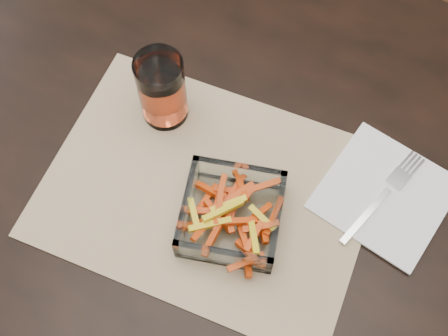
{
  "coord_description": "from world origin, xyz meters",
  "views": [
    {
      "loc": [
        0.18,
        -0.31,
        1.48
      ],
      "look_at": [
        0.02,
        -0.02,
        0.78
      ],
      "focal_mm": 45.0,
      "sensor_mm": 36.0,
      "label": 1
    }
  ],
  "objects": [
    {
      "name": "tumbler",
      "position": [
        -0.11,
        0.04,
        0.81
      ],
      "size": [
        0.07,
        0.07,
        0.12
      ],
      "color": "white",
      "rests_on": "placemat"
    },
    {
      "name": "placemat",
      "position": [
        0.01,
        -0.05,
        0.75
      ],
      "size": [
        0.49,
        0.38,
        0.0
      ],
      "primitive_type": "cube",
      "rotation": [
        0.0,
        0.0,
        0.12
      ],
      "color": "tan",
      "rests_on": "dining_table"
    },
    {
      "name": "napkin",
      "position": [
        0.23,
        0.07,
        0.76
      ],
      "size": [
        0.19,
        0.19,
        0.0
      ],
      "primitive_type": "cube",
      "rotation": [
        0.0,
        0.0,
        -0.12
      ],
      "color": "white",
      "rests_on": "placemat"
    },
    {
      "name": "fork",
      "position": [
        0.23,
        0.07,
        0.76
      ],
      "size": [
        0.06,
        0.18,
        0.0
      ],
      "rotation": [
        0.0,
        0.0,
        -0.25
      ],
      "color": "silver",
      "rests_on": "napkin"
    },
    {
      "name": "glass_bowl",
      "position": [
        0.06,
        -0.07,
        0.77
      ],
      "size": [
        0.16,
        0.16,
        0.05
      ],
      "rotation": [
        0.0,
        0.0,
        0.31
      ],
      "color": "white",
      "rests_on": "placemat"
    },
    {
      "name": "dining_table",
      "position": [
        0.0,
        0.0,
        0.66
      ],
      "size": [
        1.6,
        0.9,
        0.75
      ],
      "color": "black",
      "rests_on": "ground"
    }
  ]
}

